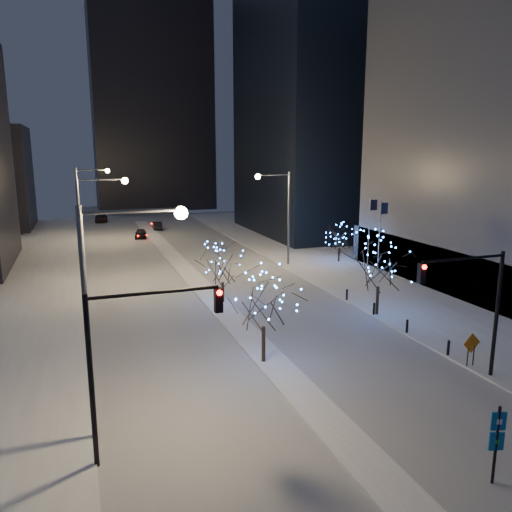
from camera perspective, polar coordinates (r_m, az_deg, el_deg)
name	(u,v)px	position (r m, az deg, el deg)	size (l,w,h in m)	color
ground	(326,421)	(24.19, 8.03, -18.14)	(160.00, 160.00, 0.00)	white
road	(179,263)	(55.69, -8.84, -0.80)	(20.00, 130.00, 0.02)	#A5AAB4
median	(188,273)	(50.89, -7.77, -1.89)	(2.00, 80.00, 0.15)	white
east_sidewalk	(371,284)	(47.39, 12.96, -3.11)	(10.00, 90.00, 0.15)	white
west_sidewalk	(29,318)	(40.46, -24.54, -6.48)	(8.00, 90.00, 0.15)	white
horizon_block	(152,109)	(111.96, -11.85, 16.17)	(24.00, 14.00, 42.00)	black
street_lamp_w_near	(112,290)	(21.21, -16.13, -3.78)	(4.40, 0.56, 10.00)	#595E66
street_lamp_w_mid	(92,217)	(45.80, -18.23, 4.28)	(4.40, 0.56, 10.00)	#595E66
street_lamp_w_far	(86,194)	(70.67, -18.86, 6.69)	(4.40, 0.56, 10.00)	#595E66
street_lamp_east	(281,206)	(52.74, 2.86, 5.72)	(3.90, 0.56, 10.00)	#595E66
traffic_signal_west	(132,346)	(19.89, -13.99, -10.00)	(5.26, 0.43, 7.00)	black
traffic_signal_east	(475,296)	(28.10, 23.77, -4.21)	(5.26, 0.43, 7.00)	black
flagpoles	(374,239)	(43.27, 13.37, 1.87)	(1.35, 2.60, 8.00)	silver
bollards	(390,317)	(36.71, 15.03, -6.75)	(0.16, 12.16, 0.90)	black
car_near	(141,234)	(72.78, -13.05, 2.51)	(1.55, 3.85, 1.31)	black
car_mid	(157,226)	(80.37, -11.25, 3.43)	(1.35, 3.86, 1.27)	black
car_far	(101,218)	(91.70, -17.27, 4.21)	(2.08, 5.11, 1.48)	black
holiday_tree_median_near	(264,299)	(28.24, 0.88, -4.93)	(4.86, 4.86, 5.74)	black
holiday_tree_median_far	(222,265)	(39.80, -3.86, -1.08)	(4.75, 4.75, 4.70)	black
holiday_tree_plaza_near	(379,263)	(37.62, 13.91, -0.78)	(6.10, 6.10, 6.08)	black
holiday_tree_plaza_far	(339,237)	(55.44, 9.52, 2.18)	(3.59, 3.59, 4.33)	black
wayfinding_sign	(497,437)	(21.12, 25.82, -18.11)	(0.55, 0.22, 3.11)	black
construction_sign	(472,346)	(30.95, 23.41, -9.44)	(1.18, 0.09, 1.95)	black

